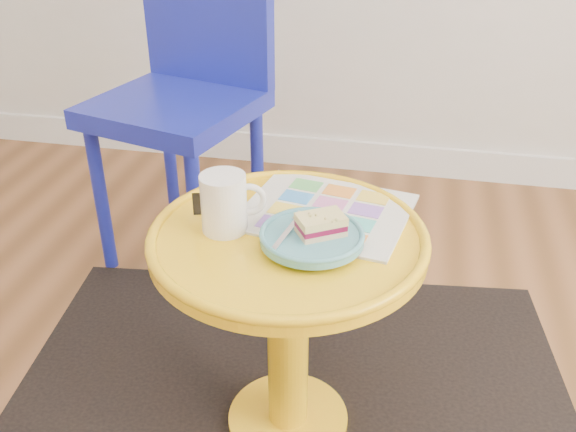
% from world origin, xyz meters
% --- Properties ---
extents(rug, '(1.42, 1.24, 0.01)m').
position_xyz_m(rug, '(0.04, 0.65, 0.00)').
color(rug, black).
rests_on(rug, ground).
extents(side_table, '(0.52, 0.52, 0.49)m').
position_xyz_m(side_table, '(0.04, 0.65, 0.36)').
color(side_table, yellow).
rests_on(side_table, ground).
extents(chair, '(0.52, 0.52, 0.95)m').
position_xyz_m(chair, '(-0.40, 1.34, 0.54)').
color(chair, '#1821A0').
rests_on(chair, ground).
extents(newspaper, '(0.36, 0.32, 0.01)m').
position_xyz_m(newspaper, '(0.09, 0.75, 0.50)').
color(newspaper, silver).
rests_on(newspaper, side_table).
extents(mug, '(0.12, 0.09, 0.11)m').
position_xyz_m(mug, '(-0.08, 0.65, 0.55)').
color(mug, white).
rests_on(mug, side_table).
extents(plate, '(0.19, 0.19, 0.02)m').
position_xyz_m(plate, '(0.09, 0.62, 0.51)').
color(plate, teal).
rests_on(plate, newspaper).
extents(cake_slice, '(0.10, 0.09, 0.04)m').
position_xyz_m(cake_slice, '(0.10, 0.62, 0.54)').
color(cake_slice, '#D3BC8C').
rests_on(cake_slice, plate).
extents(fork, '(0.04, 0.14, 0.00)m').
position_xyz_m(fork, '(0.05, 0.62, 0.52)').
color(fork, silver).
rests_on(fork, plate).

